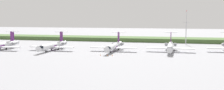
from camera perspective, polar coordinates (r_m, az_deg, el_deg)
ground_plane at (r=156.04m, az=1.68°, el=-0.35°), size 500.00×500.00×0.00m
grass_berm at (r=193.80m, az=3.95°, el=1.24°), size 320.00×20.00×2.60m
regional_jet_nearest at (r=151.62m, az=-22.02°, el=-0.00°), size 22.81×31.00×9.00m
regional_jet_second at (r=142.46m, az=-12.07°, el=-0.05°), size 22.81×31.00×9.00m
regional_jet_third at (r=136.41m, az=0.48°, el=-0.18°), size 22.81×31.00×9.00m
regional_jet_fourth at (r=136.86m, az=11.97°, el=-0.29°), size 22.81×31.00×9.00m
antenna_mast at (r=175.80m, az=15.07°, el=2.97°), size 4.40×0.50×20.73m
safety_cone_front_marker at (r=120.76m, az=-2.43°, el=-2.06°), size 0.44×0.44×0.55m
safety_cone_mid_marker at (r=120.51m, az=-0.94°, el=-2.07°), size 0.44×0.44×0.55m
safety_cone_rear_marker at (r=119.65m, az=0.07°, el=-2.13°), size 0.44×0.44×0.55m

